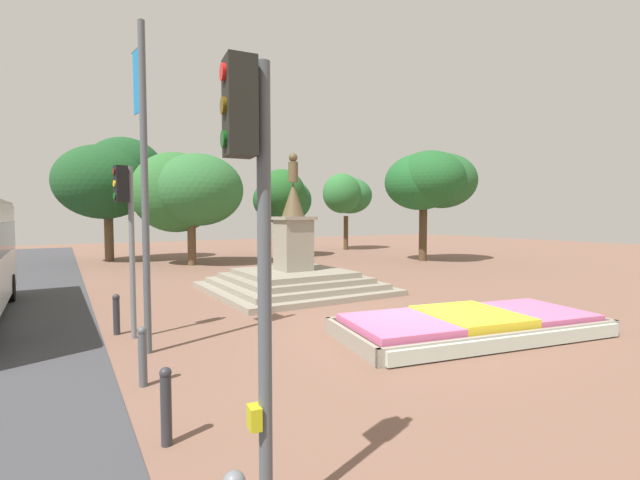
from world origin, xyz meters
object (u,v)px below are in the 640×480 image
kerb_bollard_mid_a (166,404)px  kerb_bollard_mid_b (143,355)px  flower_planter (471,325)px  banner_pole (144,180)px  traffic_light_mid_block (126,219)px  statue_monument (294,274)px  traffic_light_near_crossing (253,216)px  kerb_bollard_north (116,313)px

kerb_bollard_mid_a → kerb_bollard_mid_b: 2.08m
flower_planter → banner_pole: (-6.73, 2.53, 3.28)m
traffic_light_mid_block → statue_monument: bearing=31.0°
flower_planter → traffic_light_mid_block: traffic_light_mid_block is taller
flower_planter → traffic_light_mid_block: 8.27m
traffic_light_near_crossing → banner_pole: 5.84m
traffic_light_mid_block → kerb_bollard_mid_b: 3.76m
traffic_light_mid_block → kerb_bollard_mid_a: (-0.22, -5.13, -2.21)m
traffic_light_near_crossing → traffic_light_mid_block: traffic_light_near_crossing is taller
traffic_light_near_crossing → kerb_bollard_mid_a: bearing=100.5°
kerb_bollard_mid_b → kerb_bollard_north: bearing=90.5°
banner_pole → kerb_bollard_mid_b: size_ratio=6.66×
flower_planter → kerb_bollard_mid_b: bearing=174.1°
kerb_bollard_mid_a → kerb_bollard_north: kerb_bollard_mid_a is taller
kerb_bollard_north → traffic_light_near_crossing: bearing=-87.5°
kerb_bollard_mid_b → kerb_bollard_north: 3.61m
traffic_light_near_crossing → traffic_light_mid_block: 7.05m
traffic_light_near_crossing → kerb_bollard_mid_a: size_ratio=4.21×
statue_monument → kerb_bollard_mid_a: 10.85m
traffic_light_mid_block → kerb_bollard_mid_b: traffic_light_mid_block is taller
kerb_bollard_mid_a → kerb_bollard_mid_b: size_ratio=0.97×
statue_monument → kerb_bollard_mid_a: statue_monument is taller
traffic_light_mid_block → kerb_bollard_mid_a: size_ratio=4.03×
kerb_bollard_mid_b → banner_pole: bearing=78.5°
traffic_light_near_crossing → traffic_light_mid_block: size_ratio=1.05×
traffic_light_near_crossing → banner_pole: (0.06, 5.80, 0.72)m
banner_pole → kerb_bollard_mid_a: size_ratio=6.83×
flower_planter → kerb_bollard_mid_a: 7.28m
traffic_light_mid_block → kerb_bollard_north: bearing=109.7°
statue_monument → traffic_light_mid_block: 7.44m
statue_monument → traffic_light_near_crossing: 12.47m
kerb_bollard_north → flower_planter: bearing=-31.3°
statue_monument → kerb_bollard_mid_b: size_ratio=5.99×
kerb_bollard_mid_b → flower_planter: bearing=-5.9°
traffic_light_near_crossing → kerb_bollard_mid_b: 4.61m
flower_planter → kerb_bollard_mid_a: bearing=-169.3°
statue_monument → banner_pole: bearing=-140.3°
flower_planter → kerb_bollard_north: 8.35m
traffic_light_near_crossing → kerb_bollard_north: size_ratio=4.23×
banner_pole → kerb_bollard_mid_b: (-0.37, -1.80, -2.98)m
flower_planter → kerb_bollard_mid_a: (-7.15, -1.35, 0.28)m
statue_monument → traffic_light_near_crossing: (-5.99, -10.73, 2.14)m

